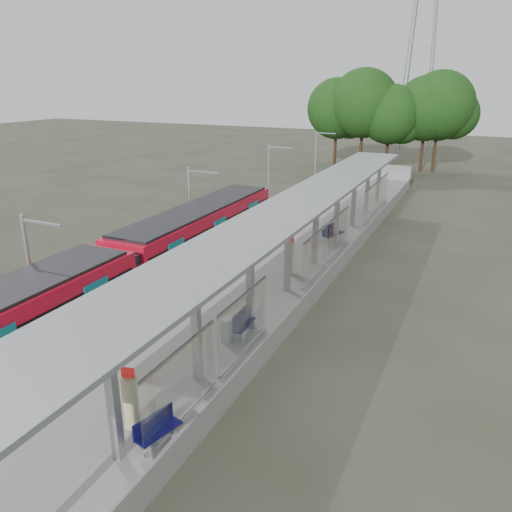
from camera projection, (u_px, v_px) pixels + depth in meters
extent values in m
cube|color=#59544C|center=(225.00, 251.00, 31.29)|extent=(3.00, 70.00, 0.24)
cube|color=gray|center=(292.00, 255.00, 29.39)|extent=(6.00, 50.00, 1.00)
cube|color=gold|center=(253.00, 241.00, 30.22)|extent=(0.60, 50.00, 0.02)
cube|color=#9EA0A5|center=(380.00, 170.00, 50.36)|extent=(6.00, 0.10, 1.20)
cube|color=#0B6772|center=(3.00, 360.00, 15.47)|extent=(0.04, 1.30, 2.00)
cube|color=black|center=(200.00, 258.00, 28.55)|extent=(2.50, 13.50, 0.70)
cube|color=red|center=(199.00, 231.00, 28.01)|extent=(2.65, 13.50, 2.50)
cube|color=black|center=(199.00, 230.00, 28.00)|extent=(2.72, 12.96, 1.20)
cube|color=black|center=(198.00, 208.00, 27.58)|extent=(2.40, 12.83, 0.15)
cube|color=#0B6772|center=(221.00, 236.00, 27.53)|extent=(0.04, 1.30, 2.00)
cylinder|color=black|center=(151.00, 293.00, 24.61)|extent=(2.20, 0.70, 0.70)
cube|color=black|center=(117.00, 278.00, 22.07)|extent=(2.30, 0.80, 2.40)
cube|color=#9EA0A5|center=(113.00, 400.00, 12.45)|extent=(0.25, 0.25, 3.50)
cube|color=#9EA0A5|center=(196.00, 331.00, 15.87)|extent=(0.25, 0.25, 3.50)
cube|color=#9EA0A5|center=(250.00, 286.00, 19.29)|extent=(0.25, 0.25, 3.50)
cube|color=#9EA0A5|center=(288.00, 255.00, 22.71)|extent=(0.25, 0.25, 3.50)
cube|color=#9EA0A5|center=(316.00, 232.00, 26.13)|extent=(0.25, 0.25, 3.50)
cube|color=#9EA0A5|center=(337.00, 214.00, 29.56)|extent=(0.25, 0.25, 3.50)
cube|color=#9EA0A5|center=(354.00, 200.00, 32.98)|extent=(0.25, 0.25, 3.50)
cube|color=#9EA0A5|center=(367.00, 189.00, 36.40)|extent=(0.25, 0.25, 3.50)
cube|color=#9EA0A5|center=(379.00, 179.00, 39.82)|extent=(0.25, 0.25, 3.50)
cube|color=gray|center=(296.00, 205.00, 23.97)|extent=(3.20, 38.00, 0.16)
cylinder|color=#9EA0A5|center=(266.00, 204.00, 24.61)|extent=(0.24, 38.00, 0.24)
cube|color=silver|center=(182.00, 384.00, 14.07)|extent=(0.05, 3.70, 2.20)
cube|color=silver|center=(244.00, 324.00, 17.49)|extent=(0.05, 3.70, 2.20)
cube|color=silver|center=(316.00, 255.00, 24.33)|extent=(0.05, 3.70, 2.20)
cube|color=silver|center=(338.00, 233.00, 27.75)|extent=(0.05, 3.70, 2.20)
cube|color=silver|center=(370.00, 203.00, 34.60)|extent=(0.05, 3.70, 2.20)
cube|color=silver|center=(382.00, 192.00, 38.02)|extent=(0.05, 3.70, 2.20)
cylinder|color=#382316|center=(335.00, 148.00, 60.58)|extent=(0.36, 0.36, 4.65)
sphere|color=#224F16|center=(337.00, 109.00, 59.02)|extent=(7.07, 7.07, 7.07)
cylinder|color=#382316|center=(361.00, 149.00, 58.51)|extent=(0.36, 0.36, 5.12)
sphere|color=#224F16|center=(364.00, 103.00, 56.79)|extent=(7.79, 7.79, 7.79)
cylinder|color=#382316|center=(387.00, 154.00, 57.44)|extent=(0.36, 0.36, 4.36)
sphere|color=#224F16|center=(390.00, 114.00, 55.98)|extent=(6.63, 6.63, 6.63)
cylinder|color=#382316|center=(422.00, 151.00, 57.86)|extent=(0.36, 0.36, 4.77)
sphere|color=#224F16|center=(427.00, 108.00, 56.26)|extent=(7.24, 7.24, 7.24)
cylinder|color=#382316|center=(435.00, 150.00, 57.52)|extent=(0.36, 0.36, 5.01)
sphere|color=#224F16|center=(440.00, 105.00, 55.84)|extent=(7.62, 7.62, 7.62)
cylinder|color=#9EA0A5|center=(32.00, 280.00, 20.01)|extent=(0.16, 0.16, 5.40)
cube|color=#9EA0A5|center=(41.00, 223.00, 18.78)|extent=(2.00, 0.08, 0.08)
cylinder|color=#9EA0A5|center=(190.00, 212.00, 30.28)|extent=(0.16, 0.16, 5.40)
cube|color=#9EA0A5|center=(203.00, 172.00, 29.05)|extent=(2.00, 0.08, 0.08)
cylinder|color=#9EA0A5|center=(269.00, 178.00, 40.55)|extent=(0.16, 0.16, 5.40)
cube|color=#9EA0A5|center=(281.00, 147.00, 39.31)|extent=(2.00, 0.08, 0.08)
cylinder|color=#9EA0A5|center=(315.00, 158.00, 50.81)|extent=(0.16, 0.16, 5.40)
cube|color=#9EA0A5|center=(326.00, 133.00, 49.58)|extent=(2.00, 0.08, 0.08)
cube|color=#0F0F4B|center=(159.00, 432.00, 13.34)|extent=(0.72, 1.40, 0.05)
cube|color=#0F0F4B|center=(153.00, 422.00, 13.32)|extent=(0.39, 1.31, 0.49)
cube|color=#9EA0A5|center=(148.00, 451.00, 12.95)|extent=(0.36, 0.14, 0.39)
cube|color=#9EA0A5|center=(171.00, 426.00, 13.87)|extent=(0.36, 0.14, 0.39)
cube|color=#0F0F4B|center=(244.00, 325.00, 19.12)|extent=(0.47, 1.40, 0.06)
cube|color=#0F0F4B|center=(239.00, 317.00, 19.10)|extent=(0.11, 1.39, 0.51)
cube|color=#9EA0A5|center=(237.00, 336.00, 18.71)|extent=(0.37, 0.07, 0.41)
cube|color=#9EA0A5|center=(250.00, 324.00, 19.66)|extent=(0.37, 0.07, 0.41)
cube|color=#0F0F4B|center=(334.00, 234.00, 30.03)|extent=(1.00, 1.70, 0.07)
cube|color=#0F0F4B|center=(331.00, 228.00, 30.00)|extent=(0.60, 1.56, 0.60)
cube|color=#9EA0A5|center=(330.00, 241.00, 29.55)|extent=(0.43, 0.21, 0.48)
cube|color=#9EA0A5|center=(337.00, 235.00, 30.67)|extent=(0.43, 0.21, 0.48)
cylinder|color=#C4BC8F|center=(131.00, 402.00, 13.93)|extent=(0.43, 0.43, 1.60)
cube|color=red|center=(128.00, 372.00, 13.60)|extent=(0.38, 0.16, 0.27)
cylinder|color=#C4BC8F|center=(290.00, 258.00, 25.03)|extent=(0.44, 0.44, 1.64)
cube|color=red|center=(290.00, 239.00, 24.69)|extent=(0.39, 0.14, 0.27)
cylinder|color=#9EA0A5|center=(226.00, 330.00, 18.61)|extent=(0.51, 0.51, 0.95)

